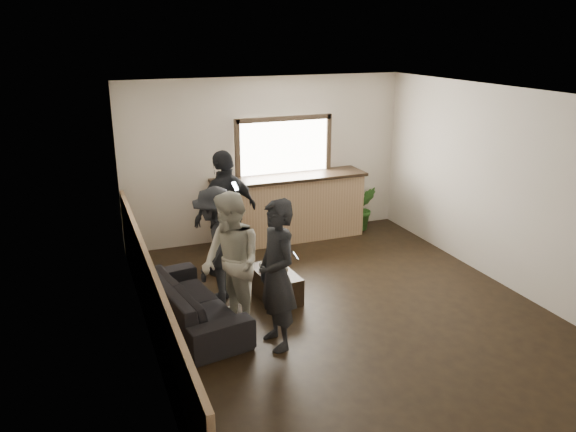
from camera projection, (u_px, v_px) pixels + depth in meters
name	position (u px, v px, depth m)	size (l,w,h in m)	color
ground	(342.00, 307.00, 7.50)	(5.00, 6.00, 0.01)	black
room_shell	(291.00, 208.00, 6.78)	(5.01, 6.01, 2.80)	silver
bar_counter	(289.00, 204.00, 9.79)	(2.70, 0.68, 2.13)	#A67F5A
sofa	(192.00, 302.00, 7.01)	(1.97, 0.77, 0.58)	black
coffee_table	(275.00, 284.00, 7.72)	(0.47, 0.85, 0.38)	black
cup_a	(264.00, 266.00, 7.73)	(0.13, 0.13, 0.10)	silver
cup_b	(285.00, 271.00, 7.58)	(0.10, 0.10, 0.09)	silver
potted_plant	(363.00, 208.00, 10.32)	(0.45, 0.36, 0.82)	#2D6623
person_a	(277.00, 275.00, 6.33)	(0.51, 0.68, 1.77)	black
person_b	(231.00, 262.00, 6.75)	(0.82, 0.96, 1.72)	beige
person_c	(216.00, 246.00, 7.42)	(1.03, 1.19, 1.60)	black
person_d	(226.00, 214.00, 8.23)	(1.21, 0.88, 1.90)	black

